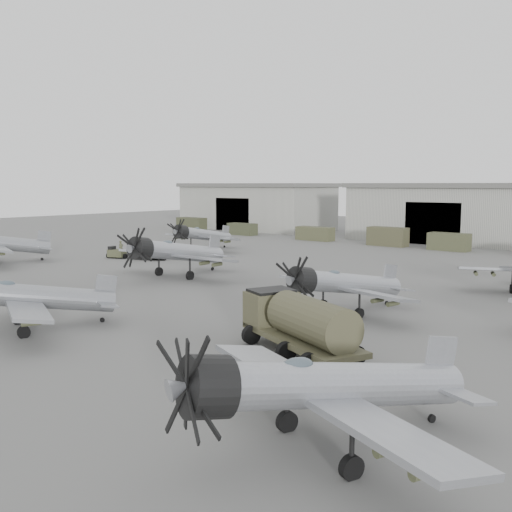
{
  "coord_description": "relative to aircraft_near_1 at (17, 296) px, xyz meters",
  "views": [
    {
      "loc": [
        32.34,
        -22.18,
        8.56
      ],
      "look_at": [
        1.64,
        14.49,
        2.5
      ],
      "focal_mm": 40.0,
      "sensor_mm": 36.0,
      "label": 1
    }
  ],
  "objects": [
    {
      "name": "ground",
      "position": [
        -0.81,
        6.15,
        -2.07
      ],
      "size": [
        220.0,
        220.0,
        0.0
      ],
      "primitive_type": "plane",
      "color": "#585856",
      "rests_on": "ground"
    },
    {
      "name": "hangar_left",
      "position": [
        -38.81,
        68.12,
        2.3
      ],
      "size": [
        29.0,
        14.8,
        8.7
      ],
      "color": "#AAABA0",
      "rests_on": "ground"
    },
    {
      "name": "hangar_center",
      "position": [
        -0.81,
        68.12,
        2.3
      ],
      "size": [
        29.0,
        14.8,
        8.7
      ],
      "color": "#AAABA0",
      "rests_on": "ground"
    },
    {
      "name": "support_truck_0",
      "position": [
        -44.27,
        56.15,
        -0.84
      ],
      "size": [
        5.91,
        2.2,
        2.47
      ],
      "primitive_type": "cube",
      "color": "#383B26",
      "rests_on": "ground"
    },
    {
      "name": "support_truck_1",
      "position": [
        -31.94,
        56.15,
        -1.09
      ],
      "size": [
        5.11,
        2.2,
        1.96
      ],
      "primitive_type": "cube",
      "color": "#373B26",
      "rests_on": "ground"
    },
    {
      "name": "support_truck_2",
      "position": [
        -17.15,
        56.15,
        -1.04
      ],
      "size": [
        5.88,
        2.2,
        2.07
      ],
      "primitive_type": "cube",
      "color": "#44462D",
      "rests_on": "ground"
    },
    {
      "name": "support_truck_3",
      "position": [
        -5.02,
        56.15,
        -0.77
      ],
      "size": [
        5.49,
        2.2,
        2.6
      ],
      "primitive_type": "cube",
      "color": "#42412B",
      "rests_on": "ground"
    },
    {
      "name": "support_truck_4",
      "position": [
        3.66,
        56.15,
        -0.94
      ],
      "size": [
        5.13,
        2.2,
        2.26
      ],
      "primitive_type": "cube",
      "color": "#41442C",
      "rests_on": "ground"
    },
    {
      "name": "aircraft_near_1",
      "position": [
        0.0,
        0.0,
        0.0
      ],
      "size": [
        11.18,
        10.12,
        4.55
      ],
      "rotation": [
        0.0,
        0.0,
        -0.4
      ],
      "color": "gray",
      "rests_on": "ground"
    },
    {
      "name": "aircraft_near_2",
      "position": [
        21.84,
        -1.62,
        0.14
      ],
      "size": [
        11.95,
        10.81,
        4.85
      ],
      "rotation": [
        0.0,
        0.0,
        -0.39
      ],
      "color": "#9EA0A6",
      "rests_on": "ground"
    },
    {
      "name": "aircraft_mid_1",
      "position": [
        -7.49,
        18.71,
        0.31
      ],
      "size": [
        13.12,
        11.81,
        5.24
      ],
      "rotation": [
        0.0,
        0.0,
        0.07
      ],
      "color": "#95979D",
      "rests_on": "ground"
    },
    {
      "name": "aircraft_mid_2",
      "position": [
        12.0,
        15.9,
        -0.04
      ],
      "size": [
        11.21,
        10.09,
        4.46
      ],
      "rotation": [
        0.0,
        0.0,
        -0.24
      ],
      "color": "#979AA0",
      "rests_on": "ground"
    },
    {
      "name": "aircraft_far_0",
      "position": [
        -20.87,
        35.33,
        0.01
      ],
      "size": [
        11.43,
        10.28,
        4.57
      ],
      "rotation": [
        0.0,
        0.0,
        0.05
      ],
      "color": "#919599",
      "rests_on": "ground"
    },
    {
      "name": "fuel_tanker",
      "position": [
        15.28,
        6.82,
        -0.31
      ],
      "size": [
        8.33,
        5.42,
        3.06
      ],
      "rotation": [
        0.0,
        0.0,
        -0.39
      ],
      "color": "#46442D",
      "rests_on": "ground"
    },
    {
      "name": "tug_trailer",
      "position": [
        -21.51,
        24.44,
        -1.54
      ],
      "size": [
        7.04,
        3.81,
        1.42
      ],
      "rotation": [
        0.0,
        0.0,
        0.37
      ],
      "color": "#3F412B",
      "rests_on": "ground"
    },
    {
      "name": "ground_crew",
      "position": [
        -25.26,
        26.21,
        -1.21
      ],
      "size": [
        0.43,
        0.64,
        1.71
      ],
      "primitive_type": "imported",
      "rotation": [
        0.0,
        0.0,
        1.54
      ],
      "color": "#46482F",
      "rests_on": "ground"
    }
  ]
}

